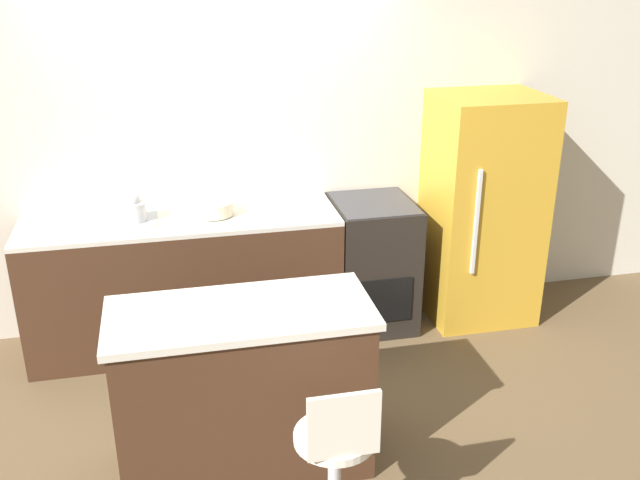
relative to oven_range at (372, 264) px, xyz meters
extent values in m
plane|color=brown|center=(-1.03, -0.33, -0.47)|extent=(14.00, 14.00, 0.00)
cube|color=beige|center=(-1.03, 0.35, 0.83)|extent=(8.00, 0.06, 2.60)
cube|color=#422819|center=(-1.35, 0.00, -0.02)|extent=(2.10, 0.63, 0.91)
cube|color=beige|center=(-1.35, 0.00, 0.45)|extent=(2.10, 0.63, 0.03)
cube|color=#9EA3A8|center=(-1.71, 0.00, 0.47)|extent=(0.44, 0.35, 0.01)
cube|color=#422819|center=(-1.11, -1.38, -0.02)|extent=(1.29, 0.57, 0.90)
cube|color=beige|center=(-1.11, -1.38, 0.45)|extent=(1.34, 0.60, 0.04)
cube|color=black|center=(0.00, 0.00, 0.00)|extent=(0.57, 0.63, 0.94)
cube|color=black|center=(0.00, -0.32, -0.14)|extent=(0.40, 0.01, 0.33)
cube|color=#333338|center=(0.00, 0.00, 0.47)|extent=(0.54, 0.60, 0.01)
cube|color=gold|center=(0.82, -0.02, 0.36)|extent=(0.75, 0.67, 1.67)
cube|color=silver|center=(0.62, -0.37, 0.41)|extent=(0.02, 0.02, 0.75)
cylinder|color=silver|center=(-0.78, -2.04, 0.13)|extent=(0.37, 0.37, 0.04)
cube|color=silver|center=(-0.78, -2.19, 0.31)|extent=(0.31, 0.02, 0.31)
cylinder|color=silver|center=(-1.64, 0.00, 0.54)|extent=(0.16, 0.16, 0.12)
sphere|color=silver|center=(-1.64, 0.00, 0.63)|extent=(0.09, 0.09, 0.09)
cylinder|color=beige|center=(-1.12, 0.00, 0.52)|extent=(0.25, 0.25, 0.09)
camera|label=1|loc=(-1.40, -4.54, 2.14)|focal=40.00mm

